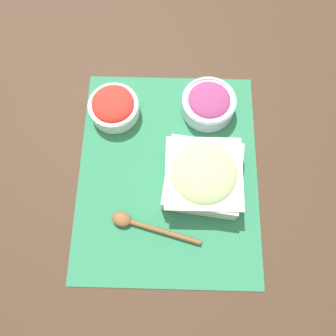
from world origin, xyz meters
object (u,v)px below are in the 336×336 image
object	(u,v)px
cucumber_bowl	(203,175)
wooden_spoon	(140,225)
tomato_bowl	(114,107)
onion_bowl	(209,103)

from	to	relation	value
cucumber_bowl	wooden_spoon	xyz separation A→B (m)	(0.12, -0.15, -0.03)
tomato_bowl	wooden_spoon	bearing A→B (deg)	15.12
wooden_spoon	cucumber_bowl	bearing A→B (deg)	127.75
cucumber_bowl	wooden_spoon	world-z (taller)	cucumber_bowl
cucumber_bowl	tomato_bowl	bearing A→B (deg)	-128.99
onion_bowl	tomato_bowl	bearing A→B (deg)	-86.46
onion_bowl	wooden_spoon	bearing A→B (deg)	-27.63
cucumber_bowl	onion_bowl	distance (m)	0.21
tomato_bowl	wooden_spoon	size ratio (longest dim) A/B	0.60
cucumber_bowl	onion_bowl	bearing A→B (deg)	175.15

